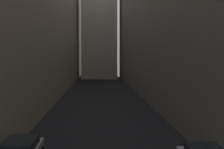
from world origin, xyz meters
The scene contains 3 objects.
ground_plane centered at (0.00, 48.00, 0.00)m, with size 264.00×264.00×0.00m, color black.
building_block_left centered at (-12.35, 50.00, 12.04)m, with size 13.69×108.00×24.08m, color gray.
building_block_right centered at (13.44, 50.00, 12.94)m, with size 15.89×108.00×25.88m, color slate.
Camera 1 is at (-0.48, 8.68, 5.59)m, focal length 47.73 mm.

